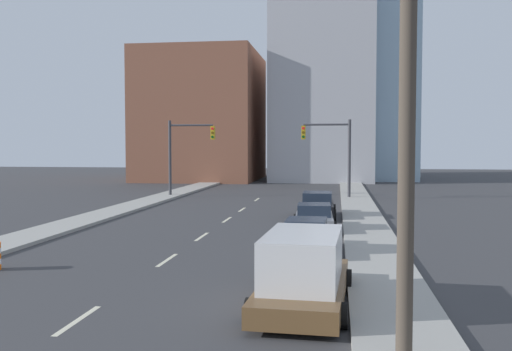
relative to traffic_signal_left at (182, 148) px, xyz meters
name	(u,v)px	position (x,y,z in m)	size (l,w,h in m)	color
sidewalk_left	(187,190)	(-1.29, 6.28, -3.99)	(2.34, 92.83, 0.16)	#9E9B93
sidewalk_right	(354,192)	(14.22, 6.28, -3.99)	(2.34, 92.83, 0.16)	#9E9B93
lane_stripe_at_7m	(78,320)	(6.46, -32.98, -4.07)	(0.16, 2.40, 0.01)	beige
lane_stripe_at_15m	(167,260)	(6.46, -25.59, -4.07)	(0.16, 2.40, 0.01)	beige
lane_stripe_at_20m	(202,237)	(6.46, -20.08, -4.07)	(0.16, 2.40, 0.01)	beige
lane_stripe_at_26m	(227,220)	(6.46, -13.95, -4.07)	(0.16, 2.40, 0.01)	beige
lane_stripe_at_31m	(242,210)	(6.46, -8.69, -4.07)	(0.16, 2.40, 0.01)	beige
lane_stripe_at_39m	(257,200)	(6.46, -1.62, -4.07)	(0.16, 2.40, 0.01)	beige
building_brick_left	(202,117)	(-4.00, 23.77, 3.77)	(14.00, 16.00, 15.68)	brown
building_office_center	(323,85)	(10.87, 27.77, 7.95)	(12.00, 20.00, 24.04)	#A8A8AD
building_glass_right	(361,67)	(15.76, 31.77, 10.63)	(13.00, 20.00, 29.40)	#99B7CC
traffic_signal_left	(182,148)	(0.00, 0.00, 0.00)	(3.95, 0.35, 6.34)	#38383D
traffic_signal_right	(336,148)	(12.60, 0.00, 0.00)	(3.95, 0.35, 6.34)	#38383D
utility_pole_right_near	(407,121)	(14.02, -34.84, 0.67)	(1.60, 0.32, 9.25)	#473D33
box_truck_brown	(303,271)	(11.85, -31.00, -3.13)	(2.64, 5.95, 1.99)	brown
sedan_white	(306,238)	(11.55, -23.73, -3.43)	(2.11, 4.30, 1.40)	silver
sedan_gray	(314,219)	(11.60, -17.61, -3.44)	(2.25, 4.33, 1.37)	slate
sedan_black	(317,206)	(11.58, -12.17, -3.38)	(2.22, 4.74, 1.51)	black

